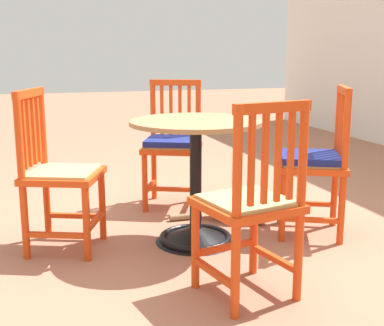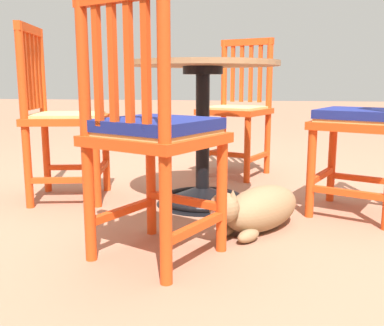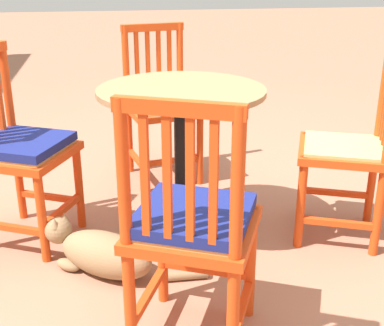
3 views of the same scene
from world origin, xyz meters
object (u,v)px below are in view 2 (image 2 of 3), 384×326
(cafe_table, at_px, (203,150))
(tabby_cat, at_px, (256,210))
(orange_chair_facing_out, at_px, (152,135))
(orange_chair_at_corner, at_px, (237,111))
(orange_chair_by_planter, at_px, (366,122))
(orange_chair_tucked_in, at_px, (62,119))

(cafe_table, distance_m, tabby_cat, 0.53)
(cafe_table, height_order, tabby_cat, cafe_table)
(orange_chair_facing_out, bearing_deg, tabby_cat, -137.22)
(cafe_table, height_order, orange_chair_facing_out, orange_chair_facing_out)
(orange_chair_at_corner, bearing_deg, tabby_cat, 97.43)
(orange_chair_at_corner, height_order, orange_chair_by_planter, same)
(tabby_cat, bearing_deg, orange_chair_by_planter, -146.43)
(orange_chair_tucked_in, xyz_separation_m, tabby_cat, (-1.03, 0.39, -0.34))
(cafe_table, xyz_separation_m, orange_chair_at_corner, (-0.13, -0.77, 0.15))
(cafe_table, height_order, orange_chair_by_planter, orange_chair_by_planter)
(cafe_table, relative_size, orange_chair_by_planter, 0.83)
(orange_chair_by_planter, bearing_deg, orange_chair_tucked_in, -2.33)
(orange_chair_facing_out, xyz_separation_m, tabby_cat, (-0.36, -0.34, -0.35))
(orange_chair_tucked_in, bearing_deg, cafe_table, -178.88)
(orange_chair_tucked_in, distance_m, orange_chair_by_planter, 1.52)
(orange_chair_by_planter, height_order, tabby_cat, orange_chair_by_planter)
(orange_chair_facing_out, xyz_separation_m, orange_chair_by_planter, (-0.85, -0.66, 0.00))
(orange_chair_at_corner, distance_m, orange_chair_tucked_in, 1.18)
(cafe_table, bearing_deg, orange_chair_by_planter, 174.34)
(orange_chair_facing_out, bearing_deg, orange_chair_tucked_in, -47.28)
(orange_chair_tucked_in, relative_size, tabby_cat, 1.32)
(orange_chair_by_planter, bearing_deg, cafe_table, -5.66)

